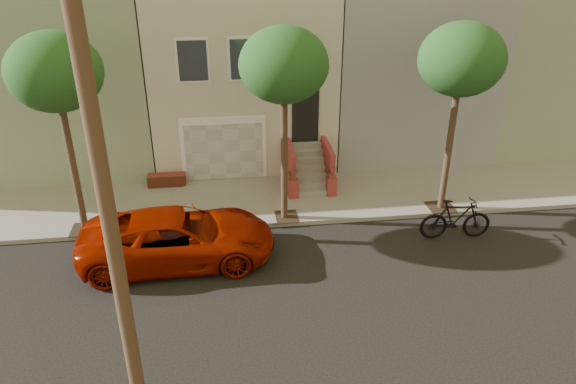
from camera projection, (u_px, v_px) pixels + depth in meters
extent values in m
plane|color=black|center=(265.00, 293.00, 14.69)|extent=(90.00, 90.00, 0.00)
cube|color=gray|center=(252.00, 201.00, 19.40)|extent=(40.00, 3.70, 0.15)
cube|color=beige|center=(240.00, 64.00, 22.97)|extent=(7.00, 8.00, 7.00)
cube|color=gray|center=(75.00, 69.00, 22.20)|extent=(6.50, 8.00, 7.00)
cube|color=#929599|center=(394.00, 59.00, 23.75)|extent=(6.50, 8.00, 7.00)
cube|color=gray|center=(533.00, 55.00, 24.49)|extent=(6.50, 8.00, 7.00)
cube|color=white|center=(224.00, 149.00, 20.36)|extent=(3.20, 0.12, 2.50)
cube|color=beige|center=(224.00, 152.00, 20.35)|extent=(2.90, 0.06, 2.20)
cube|color=gray|center=(227.00, 200.00, 19.26)|extent=(3.20, 3.70, 0.02)
cube|color=#9C452A|center=(167.00, 180.00, 20.29)|extent=(1.40, 0.45, 0.44)
cube|color=black|center=(305.00, 117.00, 20.15)|extent=(1.00, 0.06, 2.00)
cube|color=#3F4751|center=(193.00, 61.00, 18.70)|extent=(1.00, 0.06, 1.40)
cube|color=white|center=(193.00, 61.00, 18.72)|extent=(1.15, 0.05, 1.55)
cube|color=#3F4751|center=(244.00, 59.00, 18.91)|extent=(1.00, 0.06, 1.40)
cube|color=white|center=(244.00, 59.00, 18.93)|extent=(1.15, 0.05, 1.55)
cube|color=#3F4751|center=(295.00, 58.00, 19.11)|extent=(1.00, 0.06, 1.40)
cube|color=white|center=(295.00, 58.00, 19.13)|extent=(1.15, 0.05, 1.55)
cube|color=gray|center=(312.00, 193.00, 19.60)|extent=(1.20, 0.28, 0.20)
cube|color=gray|center=(311.00, 184.00, 19.76)|extent=(1.20, 0.28, 0.20)
cube|color=gray|center=(310.00, 176.00, 19.91)|extent=(1.20, 0.28, 0.20)
cube|color=gray|center=(309.00, 168.00, 20.07)|extent=(1.20, 0.28, 0.20)
cube|color=gray|center=(308.00, 160.00, 20.23)|extent=(1.20, 0.28, 0.20)
cube|color=gray|center=(306.00, 153.00, 20.39)|extent=(1.20, 0.28, 0.20)
cube|color=gray|center=(305.00, 145.00, 20.55)|extent=(1.20, 0.28, 0.20)
cube|color=#993232|center=(290.00, 167.00, 19.95)|extent=(0.18, 1.96, 1.60)
cube|color=#993232|center=(327.00, 165.00, 20.11)|extent=(0.18, 1.96, 1.60)
cube|color=#993232|center=(293.00, 188.00, 19.37)|extent=(0.35, 0.35, 0.70)
imported|color=#1E4D1B|center=(293.00, 174.00, 19.11)|extent=(0.40, 0.35, 0.45)
cube|color=#993232|center=(331.00, 186.00, 19.53)|extent=(0.35, 0.35, 0.70)
imported|color=#1E4D1B|center=(332.00, 171.00, 19.27)|extent=(0.41, 0.35, 0.45)
cube|color=#2D2116|center=(86.00, 229.00, 17.45)|extent=(0.90, 0.90, 0.02)
cylinder|color=#3C2A1B|center=(74.00, 170.00, 16.51)|extent=(0.22, 0.22, 4.20)
ellipsoid|color=#1E4D1B|center=(55.00, 72.00, 15.14)|extent=(2.70, 2.57, 2.29)
cube|color=#2D2116|center=(284.00, 217.00, 18.19)|extent=(0.90, 0.90, 0.02)
cylinder|color=#3C2A1B|center=(284.00, 160.00, 17.25)|extent=(0.22, 0.22, 4.20)
ellipsoid|color=#1E4D1B|center=(284.00, 65.00, 15.88)|extent=(2.70, 2.57, 2.29)
cube|color=#2D2116|center=(440.00, 207.00, 18.82)|extent=(0.90, 0.90, 0.02)
cylinder|color=#3C2A1B|center=(448.00, 151.00, 17.88)|extent=(0.22, 0.22, 4.20)
ellipsoid|color=#1E4D1B|center=(462.00, 59.00, 16.51)|extent=(2.70, 2.57, 2.29)
cylinder|color=#4F3824|center=(103.00, 187.00, 9.27)|extent=(0.30, 0.30, 10.00)
imported|color=#8F1300|center=(178.00, 237.00, 15.81)|extent=(5.70, 2.74, 1.57)
imported|color=black|center=(456.00, 219.00, 16.99)|extent=(2.31, 0.77, 1.37)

